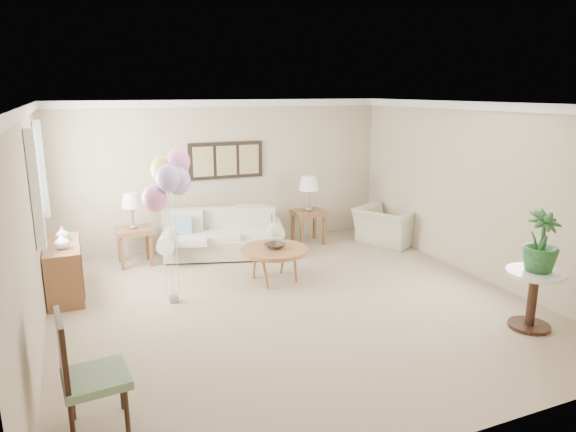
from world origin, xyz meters
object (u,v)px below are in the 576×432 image
Objects in this scene: armchair at (387,226)px; accent_chair at (85,371)px; coffee_table at (275,251)px; sofa at (223,238)px; balloon_cluster at (168,179)px.

accent_chair reaches higher than armchair.
armchair is at bearing 20.58° from coffee_table.
sofa is 2.37× the size of coffee_table.
balloon_cluster is (-1.16, -1.70, 1.36)m from sofa.
armchair is at bearing 34.19° from accent_chair.
sofa is at bearing 104.07° from coffee_table.
accent_chair is at bearing -116.06° from balloon_cluster.
balloon_cluster is (-1.52, -0.24, 1.21)m from coffee_table.
coffee_table is at bearing 8.98° from balloon_cluster.
balloon_cluster is (-4.13, -1.22, 1.34)m from armchair.
armchair is at bearing 16.46° from balloon_cluster.
accent_chair is at bearing -119.66° from sofa.
sofa is 2.47m from balloon_cluster.
armchair is 0.98× the size of accent_chair.
coffee_table is 3.75m from accent_chair.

